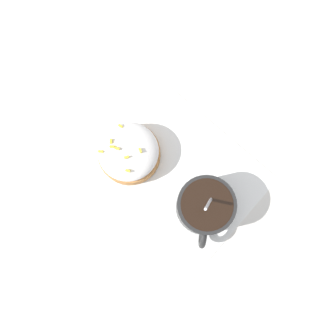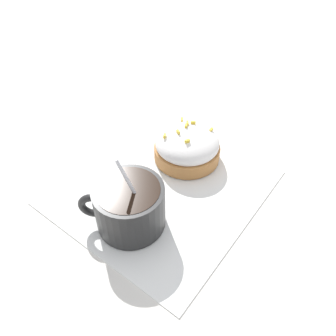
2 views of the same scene
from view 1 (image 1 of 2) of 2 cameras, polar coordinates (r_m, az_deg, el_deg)
The scene contains 4 objects.
ground_plane at distance 0.53m, azimuth -0.42°, elevation -2.28°, with size 3.00×3.00×0.00m, color silver.
paper_napkin at distance 0.53m, azimuth -0.42°, elevation -2.26°, with size 0.29×0.28×0.00m.
coffee_cup at distance 0.49m, azimuth 6.74°, elevation -6.29°, with size 0.08×0.10×0.10m.
frosted_pastry at distance 0.51m, azimuth -7.02°, elevation 2.49°, with size 0.10×0.10×0.05m.
Camera 1 is at (-0.05, 0.06, 0.52)m, focal length 35.00 mm.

